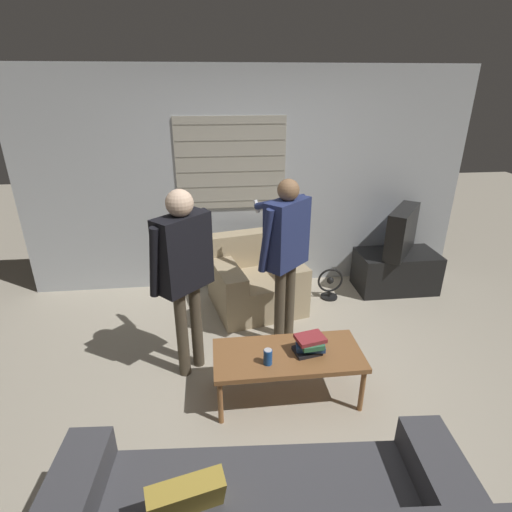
{
  "coord_description": "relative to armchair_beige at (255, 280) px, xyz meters",
  "views": [
    {
      "loc": [
        -0.43,
        -2.57,
        2.36
      ],
      "look_at": [
        -0.08,
        0.53,
        1.0
      ],
      "focal_mm": 28.0,
      "sensor_mm": 36.0,
      "label": 1
    }
  ],
  "objects": [
    {
      "name": "floor_fan",
      "position": [
        0.89,
        0.04,
        -0.13
      ],
      "size": [
        0.3,
        0.2,
        0.38
      ],
      "color": "black",
      "rests_on": "ground_plane"
    },
    {
      "name": "spare_remote",
      "position": [
        0.29,
        -1.49,
        0.13
      ],
      "size": [
        0.08,
        0.14,
        0.02
      ],
      "rotation": [
        0.0,
        0.0,
        0.32
      ],
      "color": "black",
      "rests_on": "coffee_table"
    },
    {
      "name": "soda_can",
      "position": [
        -0.08,
        -1.61,
        0.18
      ],
      "size": [
        0.07,
        0.07,
        0.13
      ],
      "color": "#194C9E",
      "rests_on": "coffee_table"
    },
    {
      "name": "wall_back",
      "position": [
        -0.02,
        0.6,
        0.98
      ],
      "size": [
        5.2,
        0.08,
        2.55
      ],
      "color": "#ADB2B7",
      "rests_on": "ground_plane"
    },
    {
      "name": "coffee_table",
      "position": [
        0.09,
        -1.5,
        0.08
      ],
      "size": [
        1.16,
        0.52,
        0.42
      ],
      "color": "brown",
      "rests_on": "ground_plane"
    },
    {
      "name": "tv_stand",
      "position": [
        1.75,
        0.17,
        -0.06
      ],
      "size": [
        0.95,
        0.52,
        0.48
      ],
      "color": "black",
      "rests_on": "ground_plane"
    },
    {
      "name": "ground_plane",
      "position": [
        -0.01,
        -1.43,
        -0.3
      ],
      "size": [
        16.0,
        16.0,
        0.0
      ],
      "primitive_type": "plane",
      "color": "#B2A893"
    },
    {
      "name": "book_stack",
      "position": [
        0.26,
        -1.51,
        0.19
      ],
      "size": [
        0.26,
        0.21,
        0.15
      ],
      "color": "black",
      "rests_on": "coffee_table"
    },
    {
      "name": "tv",
      "position": [
        1.75,
        0.17,
        0.45
      ],
      "size": [
        0.61,
        0.71,
        0.55
      ],
      "rotation": [
        0.0,
        0.0,
        4.05
      ],
      "color": "black",
      "rests_on": "tv_stand"
    },
    {
      "name": "person_right_standing",
      "position": [
        0.19,
        -0.73,
        0.72
      ],
      "size": [
        0.51,
        0.83,
        1.62
      ],
      "rotation": [
        0.0,
        0.0,
        0.75
      ],
      "color": "#4C4233",
      "rests_on": "ground_plane"
    },
    {
      "name": "person_left_standing",
      "position": [
        -0.69,
        -1.06,
        0.74
      ],
      "size": [
        0.52,
        0.8,
        1.64
      ],
      "rotation": [
        0.0,
        0.0,
        0.77
      ],
      "color": "#4C4233",
      "rests_on": "ground_plane"
    },
    {
      "name": "armchair_beige",
      "position": [
        0.0,
        0.0,
        0.0
      ],
      "size": [
        1.1,
        1.04,
        0.79
      ],
      "rotation": [
        0.0,
        0.0,
        3.36
      ],
      "color": "tan",
      "rests_on": "ground_plane"
    }
  ]
}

